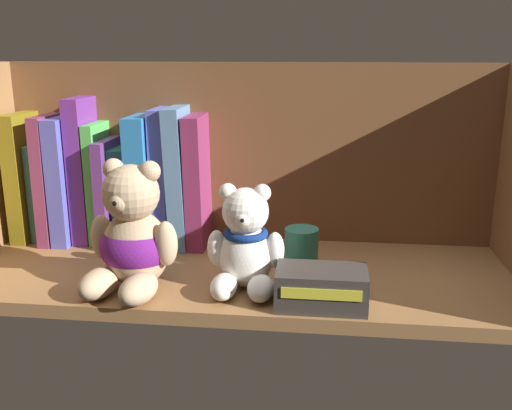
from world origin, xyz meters
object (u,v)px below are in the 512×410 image
Objects in this scene: pillar_candle at (301,249)px; small_product_box at (321,288)px; book_10 at (182,175)px; teddy_bear_larger at (133,239)px; book_5 at (102,181)px; book_11 at (200,179)px; teddy_bear_smaller at (245,245)px; book_6 at (114,189)px; book_7 at (129,193)px; book_0 at (29,175)px; book_8 at (147,179)px; book_3 at (71,178)px; book_1 at (46,190)px; book_4 at (87,169)px; book_2 at (57,176)px; book_9 at (166,176)px.

pillar_candle reaches higher than small_product_box.
teddy_bear_larger is (-2.15, -20.57, -4.58)cm from book_10.
book_5 is 17.41cm from book_11.
pillar_candle is at bearing 47.60° from teddy_bear_smaller.
book_7 is (2.61, 0.00, -0.71)cm from book_6.
book_0 is 33.04cm from teddy_bear_larger.
book_3 is at bearing 180.00° from book_8.
small_product_box is at bearing -25.73° from book_1.
teddy_bear_larger is 1.22× the size of teddy_bear_smaller.
book_0 is at bearing 180.00° from book_8.
book_7 is (15.30, 0.00, -0.12)cm from book_1.
teddy_bear_smaller is at bearing -29.80° from book_3.
book_4 is (3.04, 0.00, 1.61)cm from book_3.
book_3 reaches higher than teddy_bear_smaller.
book_2 is 10.53cm from book_6.
book_10 is at bearing 0.00° from book_7.
book_4 is (5.70, 0.00, 1.44)cm from book_2.
book_1 is at bearing 180.00° from book_8.
pillar_candle is (35.36, -10.94, -7.10)cm from book_5.
book_11 is at bearing 0.00° from book_4.
book_4 is at bearing 163.92° from pillar_candle.
book_0 reaches higher than book_3.
book_4 is 5.77cm from book_6.
book_0 is 1.21× the size of teddy_bear_larger.
book_7 is at bearing 180.00° from book_8.
book_4 is 14.04cm from book_9.
book_5 is at bearing 145.46° from teddy_bear_smaller.
book_2 is 25.67cm from book_11.
book_7 is 0.71× the size of book_9.
book_10 reaches higher than book_7.
book_3 reaches higher than teddy_bear_larger.
small_product_box is at bearing -22.94° from teddy_bear_smaller.
book_1 is 3.48cm from book_2.
teddy_bear_larger is at bearing -54.27° from book_4.
book_1 is 18.94cm from book_8.
book_0 is 13.36cm from book_5.
teddy_bear_smaller is (41.18, -19.16, -4.67)cm from book_0.
teddy_bear_larger is at bearing -45.10° from book_2.
book_5 is 37.68cm from pillar_candle.
book_9 is (24.78, 0.00, 0.55)cm from book_0.
teddy_bear_larger reaches higher than book_1.
book_10 reaches higher than teddy_bear_smaller.
book_5 is 45.87cm from small_product_box.
book_1 is 54.85cm from small_product_box.
book_4 reaches higher than book_7.
book_5 is (5.62, 0.00, -0.50)cm from book_3.
book_1 is 25.22cm from book_10.
teddy_bear_smaller is at bearing 157.06° from small_product_box.
book_7 is 0.91× the size of teddy_bear_larger.
book_0 is at bearing 180.00° from book_1.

